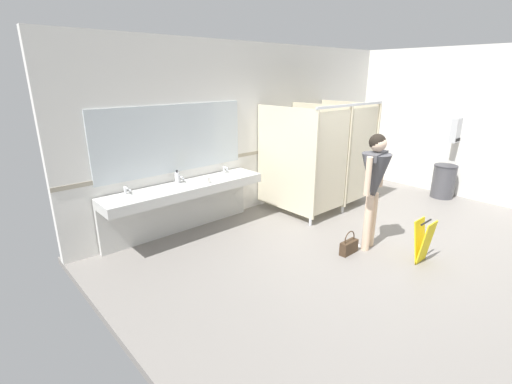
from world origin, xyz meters
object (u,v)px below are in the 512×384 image
Objects in this scene: soap_dispenser at (177,178)px; handbag at (349,246)px; person_standing at (374,178)px; wet_floor_sign at (423,241)px; paper_towel_dispenser_upper at (457,130)px; paper_cup at (207,180)px; trash_bin at (444,181)px.

handbag is at bearing -57.27° from soap_dispenser.
wet_floor_sign is (0.16, -0.72, -0.75)m from person_standing.
wet_floor_sign is at bearing -56.30° from handbag.
paper_towel_dispenser_upper reaches higher than soap_dispenser.
person_standing is 2.46m from paper_cup.
handbag is at bearing 168.27° from person_standing.
wet_floor_sign is at bearing -59.52° from paper_cup.
handbag is 1.67× the size of soap_dispenser.
paper_cup is (0.35, -0.29, -0.04)m from soap_dispenser.
person_standing is at bearing 102.79° from wet_floor_sign.
paper_cup is at bearing -39.67° from soap_dispenser.
paper_cup is at bearing 160.16° from paper_towel_dispenser_upper.
person_standing reaches higher than paper_towel_dispenser_upper.
paper_towel_dispenser_upper is at bearing 3.99° from person_standing.
paper_cup reaches higher than wet_floor_sign.
handbag is at bearing -177.54° from paper_towel_dispenser_upper.
person_standing is 1.05m from wet_floor_sign.
soap_dispenser reaches higher than wet_floor_sign.
paper_towel_dispenser_upper is at bearing -0.10° from trash_bin.
paper_cup is at bearing 120.48° from wet_floor_sign.
person_standing is (-3.18, -0.24, 0.72)m from trash_bin.
paper_towel_dispenser_upper is 2.38× the size of soap_dispenser.
wet_floor_sign is (1.59, -2.70, -0.57)m from paper_cup.
trash_bin is at bearing 179.90° from paper_towel_dispenser_upper.
paper_towel_dispenser_upper is 3.99m from handbag.
paper_cup is at bearing 125.70° from person_standing.
soap_dispenser is (-4.96, 2.04, 0.58)m from trash_bin.
handbag is 2.32m from paper_cup.
trash_bin is 0.41× the size of person_standing.
trash_bin is 1.97× the size of handbag.
wet_floor_sign is at bearing -57.01° from soap_dispenser.
wet_floor_sign is (0.53, -0.79, 0.20)m from handbag.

